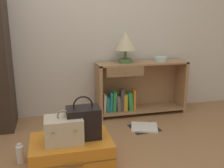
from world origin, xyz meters
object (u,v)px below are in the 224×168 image
Objects in this scene: bowl at (161,59)px; bookshelf at (137,88)px; suitcase_large at (71,151)px; table_lamp at (126,42)px; train_case at (64,130)px; open_book_on_floor at (144,127)px; handbag at (83,122)px; bottle at (20,154)px.

bookshelf is at bearing 174.72° from bowl.
suitcase_large is (-0.96, -1.03, -0.23)m from bookshelf.
bookshelf is 1.65× the size of suitcase_large.
bookshelf is at bearing 1.52° from table_lamp.
open_book_on_floor is at bearing 30.03° from train_case.
train_case is at bearing -165.95° from handbag.
bowl is at bearing 37.99° from suitcase_large.
handbag is 2.12× the size of bottle.
train_case is (-0.86, -1.05, -0.62)m from table_lamp.
train_case reaches higher than bottle.
handbag is at bearing -129.91° from bookshelf.
bookshelf is 0.50m from bowl.
train_case is at bearing -149.97° from open_book_on_floor.
bottle is 0.49× the size of open_book_on_floor.
table_lamp reaches higher than train_case.
table_lamp is 1.07m from open_book_on_floor.
bookshelf is 7.20× the size of bowl.
suitcase_large is at bearing -12.00° from bottle.
table_lamp is 0.56× the size of suitcase_large.
bookshelf is 1.32m from handbag.
table_lamp reaches higher than bottle.
train_case is at bearing -17.61° from bottle.
handbag is at bearing 14.05° from train_case.
handbag is at bearing -146.87° from open_book_on_floor.
suitcase_large is 3.90× the size of bottle.
handbag is at bearing -139.76° from bowl.
table_lamp is 1.06× the size of open_book_on_floor.
bowl is 2.05m from bottle.
table_lamp is (-0.16, -0.00, 0.61)m from bookshelf.
bottle is 1.41m from open_book_on_floor.
suitcase_large is 2.22× the size of train_case.
bowl reaches higher than bottle.
suitcase_large reaches higher than open_book_on_floor.
open_book_on_floor is (0.77, 0.51, -0.35)m from handbag.
bowl is at bearing -2.97° from table_lamp.
bowl reaches higher than open_book_on_floor.
table_lamp is at bearing 50.70° from train_case.
bookshelf is at bearing 82.08° from open_book_on_floor.
suitcase_large is 1.84× the size of handbag.
bowl is 0.44× the size of open_book_on_floor.
bookshelf is at bearing 46.84° from suitcase_large.
suitcase_large is 0.28m from handbag.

